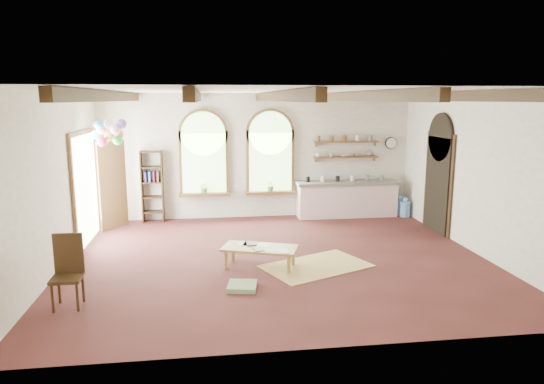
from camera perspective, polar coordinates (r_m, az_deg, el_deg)
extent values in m
plane|color=#542322|center=(9.51, 0.69, -7.83)|extent=(8.00, 8.00, 0.00)
cube|color=brown|center=(12.46, -8.00, 3.39)|extent=(1.24, 0.08, 1.64)
cylinder|color=brown|center=(12.39, -8.09, 6.83)|extent=(1.24, 0.08, 1.24)
cube|color=#9ECD7B|center=(12.42, -8.00, 3.36)|extent=(1.10, 0.04, 1.50)
cube|color=brown|center=(12.50, -7.90, -0.26)|extent=(1.30, 0.28, 0.08)
cube|color=brown|center=(12.56, -0.21, 3.55)|extent=(1.24, 0.08, 1.64)
cylinder|color=brown|center=(12.49, -0.21, 6.97)|extent=(1.24, 0.08, 1.24)
cube|color=#9ECD7B|center=(12.52, -0.19, 3.53)|extent=(1.10, 0.04, 1.50)
cube|color=brown|center=(12.60, -0.15, -0.06)|extent=(1.30, 0.28, 0.08)
cube|color=brown|center=(11.20, -21.15, 0.36)|extent=(0.10, 1.90, 2.50)
cube|color=black|center=(11.83, 18.89, 0.79)|extent=(0.10, 1.30, 2.40)
cube|color=#F5D0D8|center=(12.91, 8.77, -0.97)|extent=(2.60, 0.55, 0.86)
cube|color=gray|center=(12.82, 8.83, 1.09)|extent=(2.68, 0.62, 0.08)
cube|color=brown|center=(12.90, 8.69, 4.07)|extent=(1.70, 0.24, 0.04)
cube|color=brown|center=(12.86, 8.74, 5.84)|extent=(1.70, 0.24, 0.04)
cylinder|color=black|center=(13.34, 13.84, 5.61)|extent=(0.32, 0.04, 0.32)
cube|color=#382312|center=(12.53, -15.04, 0.62)|extent=(0.03, 0.32, 1.80)
cube|color=#382312|center=(12.48, -12.76, 0.68)|extent=(0.03, 0.32, 1.80)
cube|color=tan|center=(8.94, -1.44, -6.63)|extent=(1.49, 1.05, 0.05)
cube|color=tan|center=(8.95, -5.43, -7.95)|extent=(0.06, 0.06, 0.34)
cube|color=tan|center=(8.68, 1.99, -8.50)|extent=(0.06, 0.06, 0.34)
cube|color=tan|center=(9.35, -4.61, -7.10)|extent=(0.06, 0.06, 0.34)
cube|color=tan|center=(9.09, 2.49, -7.60)|extent=(0.06, 0.06, 0.34)
cube|color=#382312|center=(7.86, -22.99, -9.33)|extent=(0.44, 0.44, 0.05)
cube|color=#382312|center=(7.94, -22.81, -6.69)|extent=(0.43, 0.05, 0.64)
cube|color=tan|center=(9.12, 5.25, -8.67)|extent=(2.20, 1.84, 0.02)
cube|color=#7A9F6E|center=(8.08, -3.53, -11.00)|extent=(0.54, 0.54, 0.08)
cylinder|color=#5F95CC|center=(13.38, 14.78, -1.75)|extent=(0.28, 0.28, 0.42)
sphere|color=#5F95CC|center=(13.33, 14.84, -0.66)|extent=(0.15, 0.15, 0.15)
cylinder|color=#5F95CC|center=(13.24, 15.37, -1.95)|extent=(0.27, 0.27, 0.40)
sphere|color=#5F95CC|center=(13.19, 15.42, -0.91)|extent=(0.14, 0.14, 0.14)
cylinder|color=silver|center=(11.08, -18.73, 8.88)|extent=(0.01, 0.01, 0.85)
sphere|color=green|center=(11.11, -17.71, 5.82)|extent=(0.22, 0.22, 0.22)
sphere|color=#F58551|center=(11.22, -17.55, 6.49)|extent=(0.22, 0.22, 0.22)
sphere|color=#AFD62D|center=(11.36, -17.85, 7.12)|extent=(0.22, 0.22, 0.22)
sphere|color=silver|center=(11.25, -18.66, 7.66)|extent=(0.22, 0.22, 0.22)
sphere|color=#D4EB25|center=(11.32, -19.14, 5.81)|extent=(0.22, 0.22, 0.22)
sphere|color=#4EB78B|center=(11.26, -19.93, 6.36)|extent=(0.22, 0.22, 0.22)
sphere|color=pink|center=(11.10, -19.46, 6.95)|extent=(0.22, 0.22, 0.22)
sphere|color=#2EABC6|center=(10.98, -19.71, 7.53)|extent=(0.22, 0.22, 0.22)
sphere|color=#F73662|center=(10.85, -19.34, 5.61)|extent=(0.22, 0.22, 0.22)
sphere|color=#DEC24E|center=(10.94, -18.58, 6.33)|extent=(0.22, 0.22, 0.22)
sphere|color=#EEAFC9|center=(10.90, -18.00, 6.98)|extent=(0.22, 0.22, 0.22)
sphere|color=#6744A0|center=(10.94, -17.26, 7.66)|extent=(0.22, 0.22, 0.22)
imported|color=olive|center=(9.09, -2.99, -6.11)|extent=(0.19, 0.26, 0.02)
cube|color=black|center=(8.80, -1.63, -6.72)|extent=(0.21, 0.28, 0.01)
imported|color=#598C4C|center=(12.43, -7.93, 0.57)|extent=(0.27, 0.23, 0.30)
imported|color=#598C4C|center=(12.54, -0.14, 0.76)|extent=(0.27, 0.23, 0.30)
imported|color=white|center=(12.71, 5.44, 4.35)|extent=(0.12, 0.10, 0.10)
imported|color=beige|center=(12.79, 6.97, 4.35)|extent=(0.10, 0.10, 0.09)
imported|color=beige|center=(12.88, 8.48, 4.27)|extent=(0.22, 0.22, 0.05)
imported|color=#8C664C|center=(12.98, 9.97, 4.30)|extent=(0.20, 0.20, 0.06)
imported|color=slate|center=(13.09, 11.45, 4.58)|extent=(0.18, 0.18, 0.19)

